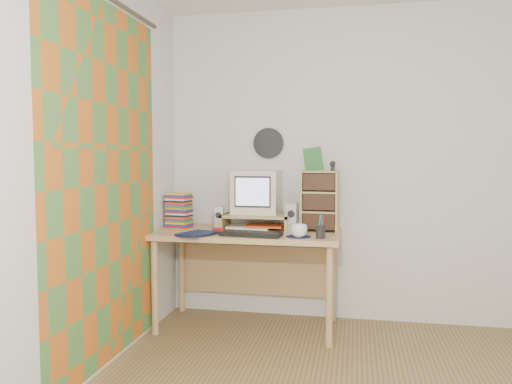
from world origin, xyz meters
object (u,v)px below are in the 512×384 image
at_px(desk, 249,247).
at_px(dvd_stack, 179,211).
at_px(cd_rack, 320,201).
at_px(keyboard, 251,234).
at_px(mug, 299,231).
at_px(diary, 186,231).
at_px(crt_monitor, 256,192).

relative_size(desk, dvd_stack, 5.32).
distance_m(desk, cd_rack, 0.65).
relative_size(keyboard, dvd_stack, 1.67).
distance_m(dvd_stack, mug, 1.07).
bearing_deg(mug, diary, -178.65).
relative_size(desk, cd_rack, 3.03).
bearing_deg(diary, crt_monitor, 60.83).
height_order(crt_monitor, mug, crt_monitor).
xyz_separation_m(desk, diary, (-0.41, -0.30, 0.16)).
distance_m(crt_monitor, diary, 0.65).
xyz_separation_m(keyboard, dvd_stack, (-0.67, 0.35, 0.12)).
xyz_separation_m(desk, dvd_stack, (-0.59, 0.05, 0.27)).
xyz_separation_m(keyboard, mug, (0.34, 0.01, 0.03)).
relative_size(keyboard, mug, 3.75).
distance_m(crt_monitor, keyboard, 0.47).
distance_m(keyboard, diary, 0.48).
distance_m(keyboard, cd_rack, 0.62).
xyz_separation_m(crt_monitor, cd_rack, (0.50, -0.04, -0.06)).
height_order(desk, keyboard, keyboard).
relative_size(keyboard, cd_rack, 0.95).
distance_m(desk, mug, 0.54).
bearing_deg(dvd_stack, cd_rack, 9.92).
xyz_separation_m(mug, diary, (-0.83, -0.02, -0.02)).
bearing_deg(mug, dvd_stack, 161.78).
bearing_deg(cd_rack, dvd_stack, -176.30).
bearing_deg(diary, dvd_stack, 137.58).
bearing_deg(cd_rack, diary, -155.88).
bearing_deg(crt_monitor, keyboard, -83.88).
distance_m(cd_rack, mug, 0.40).
bearing_deg(diary, keyboard, 20.65).
bearing_deg(desk, mug, -33.86).
bearing_deg(diary, desk, 56.09).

